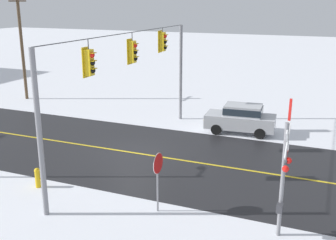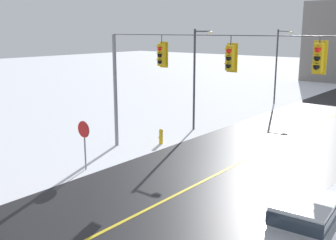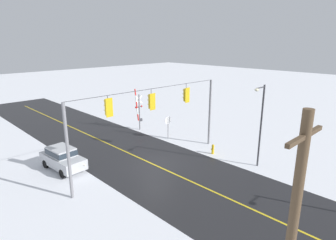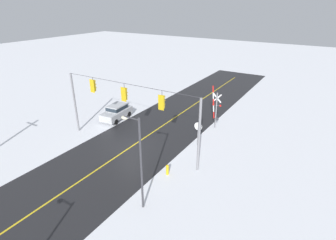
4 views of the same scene
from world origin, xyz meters
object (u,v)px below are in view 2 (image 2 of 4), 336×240
Objects in this scene: parked_car_silver at (306,224)px; streetlamp_near at (197,70)px; stop_sign at (84,134)px; streetlamp_far at (279,60)px; fire_hydrant at (161,136)px.

streetlamp_near is (-11.13, 10.28, 2.96)m from parked_car_silver.
streetlamp_near is at bearing 92.48° from stop_sign.
fire_hydrant is at bearing -88.80° from streetlamp_far.
stop_sign is at bearing -89.27° from fire_hydrant.
parked_car_silver is at bearing -42.71° from streetlamp_near.
streetlamp_far reaches higher than stop_sign.
fire_hydrant is at bearing -85.09° from streetlamp_near.
stop_sign is 9.86m from streetlamp_near.
parked_car_silver is 0.66× the size of streetlamp_near.
fire_hydrant is at bearing 149.80° from parked_car_silver.
stop_sign is 0.36× the size of streetlamp_far.
stop_sign is 0.36× the size of streetlamp_near.
streetlamp_far is at bearing 90.00° from streetlamp_near.
streetlamp_near is at bearing -90.00° from streetlamp_far.
stop_sign is 0.55× the size of parked_car_silver.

